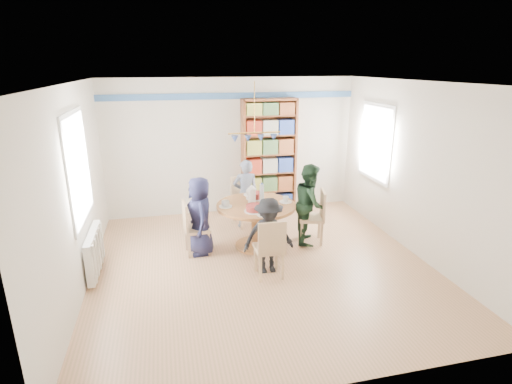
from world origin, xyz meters
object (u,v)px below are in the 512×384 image
object	(u,v)px
chair_right	(316,214)
chair_near	(270,246)
dining_table	(256,215)
person_right	(310,204)
radiator	(95,252)
person_far	(246,194)
chair_far	(243,198)
person_near	(268,236)
chair_left	(192,226)
person_left	(200,216)
bookshelf	(269,157)

from	to	relation	value
chair_right	chair_near	bearing A→B (deg)	-136.91
dining_table	chair_near	world-z (taller)	chair_near
dining_table	person_right	xyz separation A→B (m)	(0.94, -0.00, 0.13)
radiator	chair_right	distance (m)	3.53
person_far	chair_near	bearing A→B (deg)	89.26
chair_far	person_far	distance (m)	0.19
dining_table	person_near	bearing A→B (deg)	-91.35
chair_left	chair_right	world-z (taller)	chair_right
chair_far	person_left	distance (m)	1.40
person_far	chair_right	bearing A→B (deg)	137.65
radiator	person_near	bearing A→B (deg)	-11.49
radiator	chair_left	distance (m)	1.48
chair_left	person_far	bearing A→B (deg)	41.04
chair_near	person_far	world-z (taller)	person_far
chair_near	person_left	xyz separation A→B (m)	(-0.88, 1.03, 0.15)
person_far	bookshelf	size ratio (longest dim) A/B	0.56
person_right	person_near	size ratio (longest dim) A/B	1.20
chair_left	chair_far	bearing A→B (deg)	45.34
bookshelf	radiator	bearing A→B (deg)	-146.93
chair_near	bookshelf	distance (m)	2.89
dining_table	bookshelf	size ratio (longest dim) A/B	0.56
radiator	person_near	xyz separation A→B (m)	(2.46, -0.50, 0.22)
chair_right	chair_left	bearing A→B (deg)	179.17
dining_table	person_far	world-z (taller)	person_far
dining_table	chair_far	world-z (taller)	chair_far
person_near	bookshelf	distance (m)	2.69
chair_far	person_near	xyz separation A→B (m)	(-0.01, -1.90, 0.06)
chair_right	person_near	bearing A→B (deg)	-142.11
dining_table	person_near	distance (m)	0.87
chair_right	person_near	size ratio (longest dim) A/B	0.82
radiator	dining_table	xyz separation A→B (m)	(2.48, 0.37, 0.21)
radiator	chair_far	bearing A→B (deg)	29.54
chair_right	chair_far	world-z (taller)	same
person_far	bookshelf	world-z (taller)	bookshelf
chair_right	bookshelf	size ratio (longest dim) A/B	0.40
radiator	dining_table	bearing A→B (deg)	8.54
dining_table	chair_right	bearing A→B (deg)	-3.18
chair_left	person_left	distance (m)	0.20
chair_far	person_near	world-z (taller)	person_near
chair_left	person_right	distance (m)	2.00
person_far	person_near	distance (m)	1.77
chair_far	person_right	world-z (taller)	person_right
person_right	person_far	bearing A→B (deg)	65.25
person_right	person_near	xyz separation A→B (m)	(-0.96, -0.87, -0.12)
chair_left	person_far	world-z (taller)	person_far
dining_table	chair_right	size ratio (longest dim) A/B	1.40
chair_far	radiator	bearing A→B (deg)	-150.46
chair_left	chair_right	size ratio (longest dim) A/B	0.94
person_left	person_far	size ratio (longest dim) A/B	0.99
person_left	person_far	world-z (taller)	person_far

